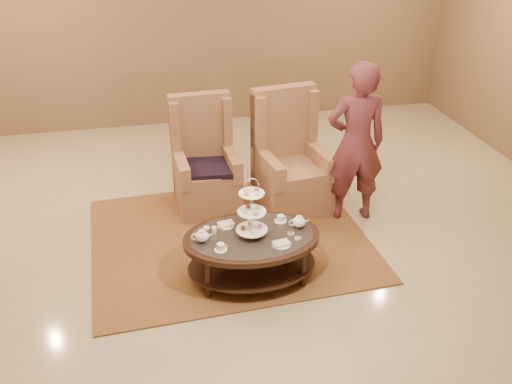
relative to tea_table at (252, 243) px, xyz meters
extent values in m
plane|color=#BEB08D|center=(0.07, 0.28, -0.40)|extent=(8.00, 8.00, 0.00)
cube|color=silver|center=(0.07, 0.28, -0.40)|extent=(8.00, 8.00, 0.02)
cube|color=#7F6245|center=(0.07, 4.28, 1.35)|extent=(8.00, 0.04, 3.50)
cube|color=olive|center=(-0.10, 0.72, -0.39)|extent=(2.99, 2.53, 0.02)
cylinder|color=black|center=(-0.45, -0.22, -0.18)|extent=(0.05, 0.05, 0.43)
cylinder|color=black|center=(0.44, -0.25, -0.18)|extent=(0.05, 0.05, 0.43)
cylinder|color=black|center=(-0.44, 0.25, -0.18)|extent=(0.05, 0.05, 0.43)
cylinder|color=black|center=(0.45, 0.22, -0.18)|extent=(0.05, 0.05, 0.43)
cylinder|color=silver|center=(0.00, 0.00, 0.36)|extent=(0.01, 0.01, 0.53)
torus|color=silver|center=(0.00, 0.00, 0.62)|extent=(0.14, 0.01, 0.14)
cylinder|color=white|center=(0.00, 0.00, 0.15)|extent=(0.31, 0.31, 0.01)
cylinder|color=white|center=(0.00, 0.00, 0.35)|extent=(0.27, 0.27, 0.01)
cylinder|color=white|center=(0.00, 0.00, 0.54)|extent=(0.24, 0.24, 0.01)
cylinder|color=#C46475|center=(0.08, 0.00, 0.18)|extent=(0.04, 0.04, 0.03)
cylinder|color=#D9B96C|center=(0.00, 0.08, 0.18)|extent=(0.04, 0.04, 0.03)
cylinder|color=brown|center=(-0.08, 0.00, 0.18)|extent=(0.04, 0.04, 0.03)
cylinder|color=beige|center=(0.00, -0.08, 0.18)|extent=(0.04, 0.04, 0.03)
ellipsoid|color=#D9B96C|center=(0.07, 0.02, 0.37)|extent=(0.05, 0.05, 0.03)
ellipsoid|color=brown|center=(-0.02, 0.07, 0.37)|extent=(0.05, 0.05, 0.03)
ellipsoid|color=beige|center=(-0.07, -0.02, 0.37)|extent=(0.05, 0.05, 0.03)
ellipsoid|color=#C46475|center=(0.02, -0.07, 0.37)|extent=(0.05, 0.05, 0.03)
cube|color=brown|center=(0.05, 0.03, 0.55)|extent=(0.05, 0.03, 0.02)
cube|color=beige|center=(-0.03, 0.05, 0.55)|extent=(0.05, 0.03, 0.02)
cube|color=#C46475|center=(-0.05, -0.04, 0.55)|extent=(0.05, 0.03, 0.02)
cube|color=#D9B96C|center=(0.04, -0.05, 0.55)|extent=(0.05, 0.03, 0.02)
ellipsoid|color=white|center=(-0.47, -0.01, 0.15)|extent=(0.13, 0.13, 0.10)
cylinder|color=white|center=(-0.47, -0.01, 0.20)|extent=(0.06, 0.06, 0.01)
sphere|color=white|center=(-0.47, -0.01, 0.22)|extent=(0.02, 0.02, 0.02)
cone|color=white|center=(-0.39, -0.01, 0.15)|extent=(0.08, 0.03, 0.05)
torus|color=white|center=(-0.53, -0.01, 0.15)|extent=(0.07, 0.01, 0.07)
ellipsoid|color=white|center=(0.47, 0.04, 0.15)|extent=(0.13, 0.13, 0.10)
cylinder|color=white|center=(0.47, 0.04, 0.20)|extent=(0.06, 0.06, 0.01)
sphere|color=white|center=(0.47, 0.04, 0.22)|extent=(0.02, 0.02, 0.02)
cone|color=white|center=(0.55, 0.04, 0.15)|extent=(0.08, 0.03, 0.05)
torus|color=white|center=(0.41, 0.04, 0.15)|extent=(0.07, 0.01, 0.07)
cylinder|color=white|center=(-0.33, -0.18, 0.09)|extent=(0.12, 0.12, 0.01)
cylinder|color=white|center=(-0.33, -0.18, 0.13)|extent=(0.07, 0.07, 0.06)
torus|color=white|center=(-0.28, -0.19, 0.13)|extent=(0.04, 0.01, 0.04)
cylinder|color=white|center=(0.33, 0.18, 0.09)|extent=(0.12, 0.12, 0.01)
cylinder|color=white|center=(0.33, 0.18, 0.13)|extent=(0.07, 0.07, 0.06)
torus|color=white|center=(0.37, 0.18, 0.13)|extent=(0.04, 0.01, 0.04)
cylinder|color=white|center=(-0.21, 0.22, 0.09)|extent=(0.18, 0.18, 0.01)
cube|color=beige|center=(-0.21, 0.22, 0.11)|extent=(0.17, 0.13, 0.02)
cylinder|color=white|center=(0.23, -0.22, 0.09)|extent=(0.18, 0.18, 0.01)
cube|color=beige|center=(0.23, -0.22, 0.11)|extent=(0.17, 0.13, 0.02)
cylinder|color=white|center=(-0.34, 0.12, 0.12)|extent=(0.05, 0.05, 0.06)
cylinder|color=white|center=(0.40, -0.16, 0.10)|extent=(0.06, 0.06, 0.01)
cylinder|color=#C46475|center=(0.40, -0.16, 0.11)|extent=(0.04, 0.04, 0.01)
cylinder|color=white|center=(0.36, -0.06, 0.10)|extent=(0.06, 0.06, 0.01)
cylinder|color=brown|center=(0.36, -0.06, 0.11)|extent=(0.04, 0.04, 0.01)
cylinder|color=white|center=(-0.40, 0.20, 0.10)|extent=(0.06, 0.06, 0.01)
cylinder|color=beige|center=(-0.40, 0.20, 0.11)|extent=(0.04, 0.04, 0.01)
cube|color=#9C6B49|center=(-0.22, 1.47, -0.18)|extent=(0.74, 0.74, 0.42)
cube|color=#9C6B49|center=(-0.22, 1.42, 0.08)|extent=(0.63, 0.63, 0.10)
cube|color=#9C6B49|center=(-0.24, 1.77, 0.26)|extent=(0.71, 0.18, 1.31)
cube|color=#9C6B49|center=(-0.54, 1.71, 0.56)|extent=(0.11, 0.23, 0.60)
cube|color=#9C6B49|center=(0.07, 1.74, 0.56)|extent=(0.11, 0.23, 0.60)
cube|color=#9C6B49|center=(-0.51, 1.41, 0.16)|extent=(0.15, 0.64, 0.26)
cube|color=#9C6B49|center=(0.07, 1.44, 0.16)|extent=(0.15, 0.64, 0.26)
cube|color=black|center=(-0.22, 1.39, 0.15)|extent=(0.60, 0.55, 0.06)
cube|color=#9C6B49|center=(0.74, 1.24, -0.17)|extent=(0.85, 0.85, 0.45)
cube|color=#9C6B49|center=(0.75, 1.19, 0.11)|extent=(0.73, 0.73, 0.11)
cube|color=#9C6B49|center=(0.70, 1.55, 0.30)|extent=(0.76, 0.26, 1.39)
cube|color=#9C6B49|center=(0.39, 1.46, 0.62)|extent=(0.14, 0.25, 0.64)
cube|color=#9C6B49|center=(1.02, 1.55, 0.62)|extent=(0.14, 0.25, 0.64)
cube|color=#9C6B49|center=(0.44, 1.14, 0.19)|extent=(0.23, 0.69, 0.28)
cube|color=#9C6B49|center=(1.06, 1.23, 0.19)|extent=(0.23, 0.69, 0.28)
imported|color=brown|center=(1.35, 0.91, 0.52)|extent=(0.70, 0.48, 1.82)
camera|label=1|loc=(-0.92, -4.41, 3.00)|focal=40.00mm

